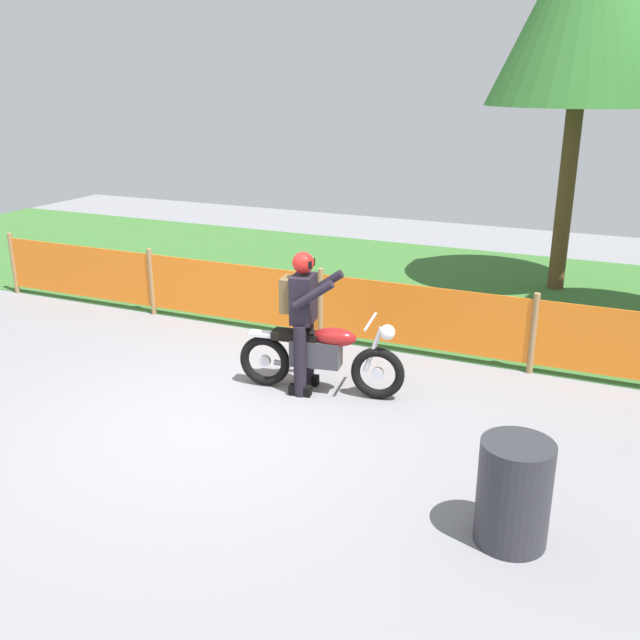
# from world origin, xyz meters

# --- Properties ---
(ground) EXTENTS (24.00, 24.00, 0.02)m
(ground) POSITION_xyz_m (0.00, 0.00, -0.01)
(ground) COLOR gray
(grass_verge) EXTENTS (24.00, 6.42, 0.01)m
(grass_verge) POSITION_xyz_m (0.00, 5.99, 0.01)
(grass_verge) COLOR #386B2D
(grass_verge) RESTS_ON ground
(barrier_fence) EXTENTS (11.65, 0.08, 1.05)m
(barrier_fence) POSITION_xyz_m (0.00, 2.78, 0.54)
(barrier_fence) COLOR #997547
(barrier_fence) RESTS_ON ground
(motorcycle_lead) EXTENTS (2.00, 0.59, 0.95)m
(motorcycle_lead) POSITION_xyz_m (0.71, 1.19, 0.46)
(motorcycle_lead) COLOR black
(motorcycle_lead) RESTS_ON ground
(rider_lead) EXTENTS (0.72, 0.60, 1.69)m
(rider_lead) POSITION_xyz_m (0.49, 1.15, 0.95)
(rider_lead) COLOR black
(rider_lead) RESTS_ON ground
(oil_drum) EXTENTS (0.58, 0.58, 0.88)m
(oil_drum) POSITION_xyz_m (3.26, -0.81, 0.44)
(oil_drum) COLOR #2D2D33
(oil_drum) RESTS_ON ground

